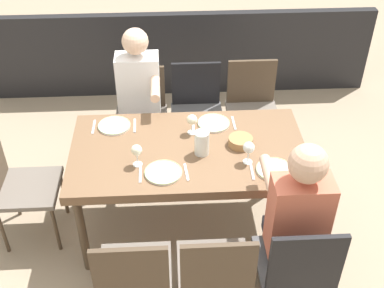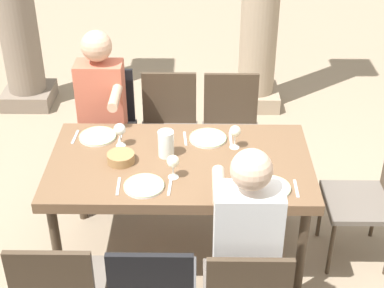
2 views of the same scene
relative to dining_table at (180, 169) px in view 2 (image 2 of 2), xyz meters
The scene contains 25 objects.
ground_plane 0.69m from the dining_table, ahead, with size 16.00×16.00×0.00m, color gray.
dining_table is the anchor object (origin of this frame).
chair_west_north 1.07m from the dining_table, 124.32° to the left, with size 0.44×0.44×0.92m.
chair_mid_north 0.90m from the dining_table, 97.48° to the left, with size 0.44×0.44×0.89m.
chair_east_north 0.96m from the dining_table, 67.41° to the left, with size 0.44×0.44×0.89m.
chair_head_east 1.26m from the dining_table, ahead, with size 0.44×0.44×0.93m.
diner_woman_green 0.78m from the dining_table, 62.56° to the right, with size 0.35×0.49×1.32m.
diner_man_white 0.90m from the dining_table, 131.11° to the left, with size 0.35×0.50×1.32m.
plate_0 0.62m from the dining_table, 154.13° to the left, with size 0.25×0.25×0.02m.
wine_glass_0 0.46m from the dining_table, 156.56° to the left, with size 0.08×0.08×0.16m.
fork_0 0.76m from the dining_table, 159.11° to the left, with size 0.02×0.17×0.01m, color silver.
spoon_0 0.49m from the dining_table, 146.38° to the left, with size 0.02×0.17×0.01m, color silver.
plate_1 0.36m from the dining_table, 125.53° to the right, with size 0.24×0.24×0.02m.
wine_glass_1 0.26m from the dining_table, 100.96° to the right, with size 0.08×0.08×0.15m.
fork_1 0.46m from the dining_table, 141.23° to the right, with size 0.02×0.17×0.01m, color silver.
spoon_1 0.30m from the dining_table, 100.38° to the right, with size 0.02×0.17×0.01m, color silver.
plate_2 0.32m from the dining_table, 55.39° to the left, with size 0.25×0.25×0.02m.
wine_glass_2 0.42m from the dining_table, 24.13° to the left, with size 0.07×0.07×0.16m.
fork_2 0.27m from the dining_table, 84.23° to the left, with size 0.02×0.17×0.01m, color silver.
spoon_2 0.42m from the dining_table, 38.02° to the left, with size 0.02×0.17×0.01m, color silver.
plate_3 0.61m from the dining_table, 28.76° to the right, with size 0.24×0.24×0.02m.
fork_3 0.49m from the dining_table, 37.41° to the right, with size 0.02×0.17×0.01m, color silver.
spoon_3 0.74m from the dining_table, 23.17° to the right, with size 0.02×0.17×0.01m, color silver.
water_pitcher 0.18m from the dining_table, 147.93° to the left, with size 0.10×0.10×0.17m.
bread_basket 0.38m from the dining_table, behind, with size 0.17×0.17×0.06m, color #9E7547.
Camera 2 is at (0.11, -3.02, 2.77)m, focal length 54.44 mm.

